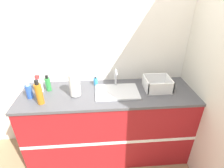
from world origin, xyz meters
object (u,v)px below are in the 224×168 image
(sink, at_px, (117,91))
(bottle_green, at_px, (48,84))
(paper_towel_roll, at_px, (75,85))
(bottle_blue, at_px, (29,91))
(dish_rack, at_px, (157,85))
(bottle_white_spray, at_px, (39,85))
(soap_dispenser, at_px, (96,81))
(bottle_amber, at_px, (39,93))

(sink, relative_size, bottle_green, 2.55)
(paper_towel_roll, height_order, bottle_blue, paper_towel_roll)
(dish_rack, bearing_deg, paper_towel_roll, -175.71)
(bottle_blue, distance_m, bottle_green, 0.21)
(bottle_green, bearing_deg, sink, -7.86)
(dish_rack, distance_m, bottle_white_spray, 1.34)
(bottle_green, distance_m, soap_dispenser, 0.54)
(paper_towel_roll, xyz_separation_m, soap_dispenser, (0.22, 0.23, -0.09))
(soap_dispenser, bearing_deg, bottle_green, -170.26)
(bottle_amber, relative_size, bottle_white_spray, 1.35)
(bottle_blue, xyz_separation_m, bottle_amber, (0.14, -0.12, 0.04))
(bottle_blue, height_order, soap_dispenser, bottle_blue)
(paper_towel_roll, distance_m, bottle_blue, 0.48)
(bottle_green, relative_size, bottle_white_spray, 0.95)
(bottle_blue, xyz_separation_m, bottle_white_spray, (0.07, 0.12, 0.01))
(sink, xyz_separation_m, bottle_amber, (-0.79, -0.15, 0.10))
(soap_dispenser, bearing_deg, sink, -39.79)
(paper_towel_roll, distance_m, bottle_white_spray, 0.44)
(bottle_amber, bearing_deg, sink, 10.83)
(dish_rack, xyz_separation_m, soap_dispenser, (-0.71, 0.16, -0.01))
(dish_rack, distance_m, bottle_green, 1.25)
(sink, relative_size, bottle_white_spray, 2.42)
(sink, distance_m, soap_dispenser, 0.31)
(bottle_blue, bearing_deg, soap_dispenser, 18.26)
(bottle_white_spray, bearing_deg, sink, -6.09)
(bottle_white_spray, xyz_separation_m, soap_dispenser, (0.63, 0.11, -0.04))
(bottle_green, relative_size, soap_dispenser, 1.83)
(bottle_white_spray, height_order, soap_dispenser, bottle_white_spray)
(paper_towel_roll, bearing_deg, sink, 3.80)
(paper_towel_roll, bearing_deg, bottle_blue, -179.80)
(sink, xyz_separation_m, bottle_white_spray, (-0.87, 0.09, 0.07))
(paper_towel_roll, height_order, bottle_white_spray, paper_towel_roll)
(sink, relative_size, paper_towel_roll, 1.85)
(sink, height_order, dish_rack, sink)
(bottle_amber, bearing_deg, bottle_white_spray, 107.80)
(paper_towel_roll, xyz_separation_m, bottle_blue, (-0.48, -0.00, -0.05))
(dish_rack, distance_m, bottle_amber, 1.28)
(paper_towel_roll, relative_size, bottle_white_spray, 1.31)
(bottle_green, xyz_separation_m, soap_dispenser, (0.53, 0.09, -0.04))
(sink, height_order, bottle_white_spray, sink)
(sink, relative_size, bottle_blue, 2.67)
(paper_towel_roll, xyz_separation_m, dish_rack, (0.93, 0.07, -0.08))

